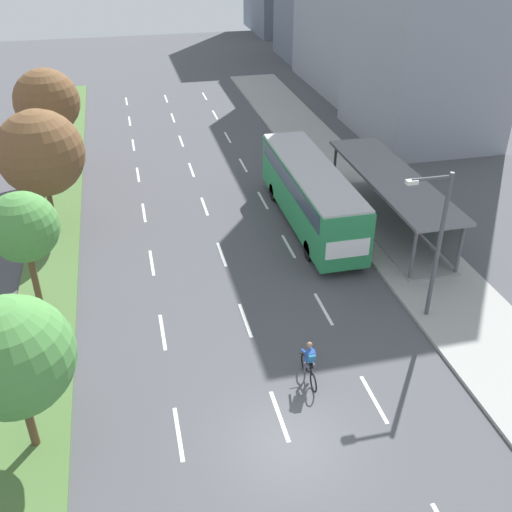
# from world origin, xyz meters

# --- Properties ---
(ground_plane) EXTENTS (140.00, 140.00, 0.00)m
(ground_plane) POSITION_xyz_m (0.00, 0.00, 0.00)
(ground_plane) COLOR #4C4C51
(median_strip) EXTENTS (2.60, 52.00, 0.12)m
(median_strip) POSITION_xyz_m (-8.30, 20.00, 0.06)
(median_strip) COLOR #4C7038
(median_strip) RESTS_ON ground
(sidewalk_right) EXTENTS (4.50, 52.00, 0.15)m
(sidewalk_right) POSITION_xyz_m (9.25, 20.00, 0.07)
(sidewalk_right) COLOR #9E9E99
(sidewalk_right) RESTS_ON ground
(lane_divider_left) EXTENTS (0.14, 46.96, 0.01)m
(lane_divider_left) POSITION_xyz_m (-3.50, 17.98, 0.00)
(lane_divider_left) COLOR white
(lane_divider_left) RESTS_ON ground
(lane_divider_center) EXTENTS (0.14, 46.96, 0.01)m
(lane_divider_center) POSITION_xyz_m (0.00, 17.98, 0.00)
(lane_divider_center) COLOR white
(lane_divider_center) RESTS_ON ground
(lane_divider_right) EXTENTS (0.14, 46.96, 0.01)m
(lane_divider_right) POSITION_xyz_m (3.50, 17.98, 0.00)
(lane_divider_right) COLOR white
(lane_divider_right) RESTS_ON ground
(bus_shelter) EXTENTS (2.90, 11.40, 2.86)m
(bus_shelter) POSITION_xyz_m (9.53, 13.18, 1.87)
(bus_shelter) COLOR gray
(bus_shelter) RESTS_ON sidewalk_right
(bus) EXTENTS (2.54, 11.29, 3.37)m
(bus) POSITION_xyz_m (5.25, 14.47, 2.07)
(bus) COLOR #28844C
(bus) RESTS_ON ground
(cyclist) EXTENTS (0.46, 1.82, 1.71)m
(cyclist) POSITION_xyz_m (1.51, 2.74, 0.79)
(cyclist) COLOR black
(cyclist) RESTS_ON ground
(median_tree_nearest) EXTENTS (3.72, 3.72, 5.54)m
(median_tree_nearest) POSITION_xyz_m (-8.08, 1.84, 3.79)
(median_tree_nearest) COLOR brown
(median_tree_nearest) RESTS_ON median_strip
(median_tree_second) EXTENTS (2.87, 2.87, 5.50)m
(median_tree_second) POSITION_xyz_m (-8.44, 9.42, 4.16)
(median_tree_second) COLOR brown
(median_tree_second) RESTS_ON median_strip
(median_tree_third) EXTENTS (4.39, 4.39, 6.46)m
(median_tree_third) POSITION_xyz_m (-8.29, 17.00, 4.38)
(median_tree_third) COLOR brown
(median_tree_third) RESTS_ON median_strip
(median_tree_fourth) EXTENTS (3.94, 3.94, 6.68)m
(median_tree_fourth) POSITION_xyz_m (-8.40, 24.59, 4.82)
(median_tree_fourth) COLOR brown
(median_tree_fourth) RESTS_ON median_strip
(streetlight) EXTENTS (1.91, 0.24, 6.50)m
(streetlight) POSITION_xyz_m (7.42, 5.33, 3.89)
(streetlight) COLOR #4C4C51
(streetlight) RESTS_ON sidewalk_right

